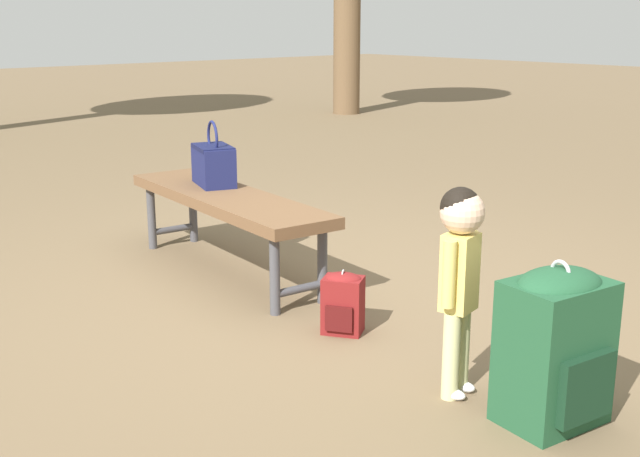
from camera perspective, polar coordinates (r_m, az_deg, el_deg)
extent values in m
plane|color=brown|center=(4.00, -0.34, -5.40)|extent=(40.00, 40.00, 0.00)
cube|color=brown|center=(4.41, -6.60, 2.09)|extent=(1.63, 0.56, 0.06)
cylinder|color=#47474C|center=(3.97, 0.20, -2.62)|extent=(0.05, 0.05, 0.39)
cylinder|color=#47474C|center=(3.82, -3.22, -3.34)|extent=(0.05, 0.05, 0.39)
cylinder|color=#47474C|center=(5.13, -8.97, 1.21)|extent=(0.05, 0.05, 0.39)
cylinder|color=#47474C|center=(5.02, -11.82, 0.77)|extent=(0.05, 0.05, 0.39)
cylinder|color=#47474C|center=(3.92, -1.47, -4.29)|extent=(0.07, 0.28, 0.04)
cylinder|color=#47474C|center=(5.09, -10.33, -0.05)|extent=(0.07, 0.28, 0.04)
cube|color=#191E4C|center=(4.63, -7.54, 4.42)|extent=(0.36, 0.27, 0.22)
cube|color=#131639|center=(4.61, -7.58, 5.70)|extent=(0.33, 0.27, 0.02)
torus|color=#191E4C|center=(4.60, -7.60, 6.38)|extent=(0.19, 0.08, 0.20)
cylinder|color=#CCCC8C|center=(3.11, 9.93, -8.39)|extent=(0.06, 0.06, 0.34)
cylinder|color=#CCCC8C|center=(3.04, 9.25, -8.88)|extent=(0.06, 0.06, 0.34)
ellipsoid|color=white|center=(3.16, 10.14, -10.94)|extent=(0.10, 0.07, 0.04)
ellipsoid|color=white|center=(3.10, 9.47, -11.48)|extent=(0.10, 0.07, 0.04)
cube|color=#E5CC66|center=(2.97, 9.85, -3.07)|extent=(0.13, 0.14, 0.29)
cylinder|color=#E5CC66|center=(3.04, 10.57, -2.41)|extent=(0.05, 0.05, 0.25)
cylinder|color=#E5CC66|center=(2.89, 9.11, -3.21)|extent=(0.05, 0.05, 0.25)
sphere|color=beige|center=(2.91, 10.04, 1.15)|extent=(0.16, 0.16, 0.16)
sphere|color=black|center=(2.91, 9.91, 1.48)|extent=(0.15, 0.15, 0.15)
cube|color=#1E4C2D|center=(2.92, 16.21, -8.42)|extent=(0.30, 0.38, 0.51)
ellipsoid|color=#1E4C2D|center=(2.84, 16.56, -3.85)|extent=(0.29, 0.36, 0.12)
cube|color=#13311D|center=(2.87, 18.34, -10.71)|extent=(0.07, 0.25, 0.23)
cube|color=#13311D|center=(3.06, 15.19, -7.27)|extent=(0.03, 0.06, 0.44)
cube|color=#13311D|center=(2.95, 13.13, -7.97)|extent=(0.03, 0.06, 0.44)
torus|color=#B2B2B7|center=(2.83, 16.63, -2.96)|extent=(0.09, 0.03, 0.08)
cube|color=maroon|center=(3.62, 1.63, -5.44)|extent=(0.22, 0.20, 0.26)
ellipsoid|color=maroon|center=(3.58, 1.65, -3.60)|extent=(0.21, 0.19, 0.06)
cube|color=#4A1010|center=(3.57, 1.34, -6.42)|extent=(0.11, 0.08, 0.12)
cube|color=#4A1010|center=(3.68, 2.50, -5.13)|extent=(0.03, 0.03, 0.22)
cube|color=#4A1010|center=(3.70, 1.30, -5.02)|extent=(0.03, 0.03, 0.22)
torus|color=#B2B2B7|center=(3.58, 1.65, -3.24)|extent=(0.03, 0.04, 0.04)
cylinder|color=brown|center=(11.96, 1.92, 14.61)|extent=(0.39, 0.39, 2.71)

